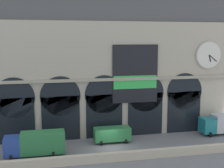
% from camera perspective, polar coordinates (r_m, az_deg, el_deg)
% --- Properties ---
extents(ground_plane, '(200.00, 200.00, 0.00)m').
position_cam_1_polar(ground_plane, '(42.68, -0.14, -11.90)').
color(ground_plane, slate).
extents(quay_parapet_wall, '(90.00, 0.70, 1.09)m').
position_cam_1_polar(quay_parapet_wall, '(38.47, 1.28, -13.35)').
color(quay_parapet_wall, beige).
rests_on(quay_parapet_wall, ground).
extents(station_building, '(40.09, 6.01, 21.97)m').
position_cam_1_polar(station_building, '(47.89, -2.09, 3.46)').
color(station_building, '#B2A891').
rests_on(station_building, ground).
extents(box_truck_midwest, '(7.50, 2.91, 3.12)m').
position_cam_1_polar(box_truck_midwest, '(40.65, -14.03, -10.67)').
color(box_truck_midwest, '#28479E').
rests_on(box_truck_midwest, ground).
extents(van_center, '(5.20, 2.48, 2.20)m').
position_cam_1_polar(van_center, '(44.63, 0.03, -9.30)').
color(van_center, '#2D7A42').
rests_on(van_center, ground).
extents(box_truck_east, '(7.50, 2.91, 3.12)m').
position_cam_1_polar(box_truck_east, '(51.52, 20.14, -6.88)').
color(box_truck_east, '#19727A').
rests_on(box_truck_east, ground).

